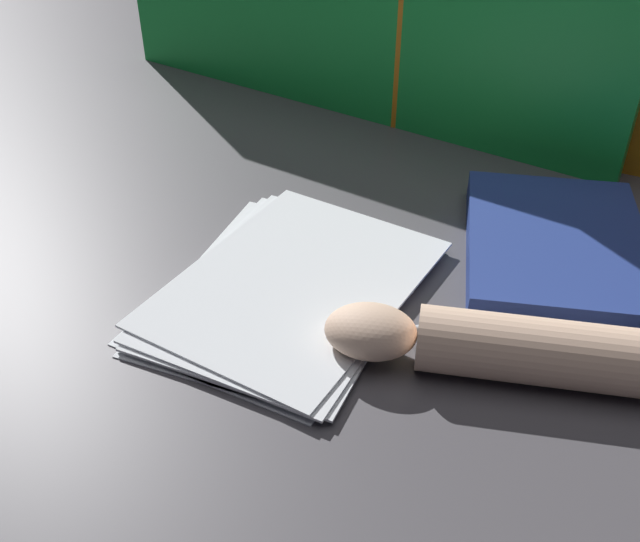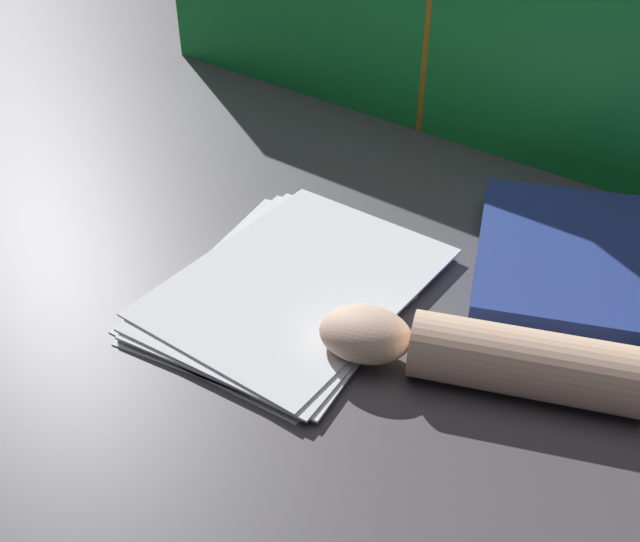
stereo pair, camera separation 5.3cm
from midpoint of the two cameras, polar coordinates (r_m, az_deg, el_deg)
ground_plane at (r=0.82m, az=2.57°, el=-2.84°), size 6.00×6.00×0.00m
backdrop_panel_left at (r=1.18m, az=5.88°, el=19.77°), size 0.87×0.11×0.36m
backdrop_panel_center at (r=1.07m, az=23.89°, el=17.28°), size 0.54×0.04×0.43m
paper_stack at (r=0.84m, az=-0.24°, el=-1.17°), size 0.28×0.35×0.02m
book_closed at (r=0.91m, az=19.89°, el=0.80°), size 0.28×0.32×0.04m
scissors at (r=0.78m, az=4.21°, el=-5.24°), size 0.14×0.16×0.01m
hand_forearm at (r=0.74m, az=14.48°, el=-6.30°), size 0.32×0.15×0.07m
paper_scrap_near at (r=0.75m, az=2.38°, el=-7.29°), size 0.03×0.02×0.00m
paper_scrap_mid at (r=0.75m, az=1.77°, el=-7.00°), size 0.03×0.02×0.00m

